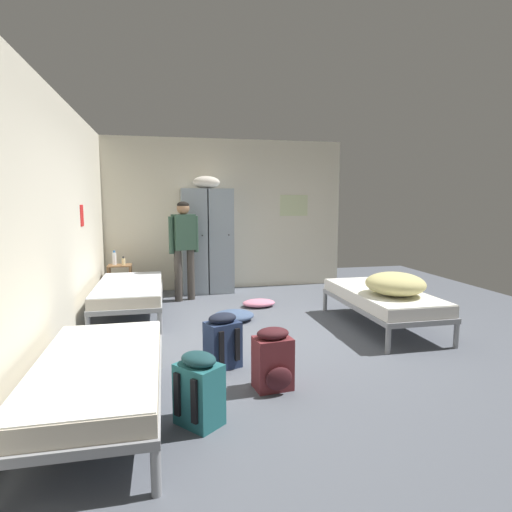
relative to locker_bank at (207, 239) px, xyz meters
name	(u,v)px	position (x,y,z in m)	size (l,w,h in m)	color
ground_plane	(261,336)	(0.38, -2.67, -0.97)	(9.43, 9.43, 0.00)	#565B66
room_backdrop	(155,219)	(-0.87, -1.38, 0.41)	(4.48, 5.96, 2.76)	beige
locker_bank	(207,239)	(0.00, 0.00, 0.00)	(0.90, 0.55, 2.07)	#8C99A3
shelf_unit	(120,278)	(-1.50, -0.18, -0.62)	(0.38, 0.30, 0.57)	brown
bed_right	(382,298)	(2.01, -2.62, -0.59)	(0.90, 1.90, 0.49)	gray
bed_left_front	(99,373)	(-1.25, -4.38, -0.59)	(0.90, 1.90, 0.49)	gray
bed_left_rear	(130,290)	(-1.25, -1.43, -0.59)	(0.90, 1.90, 0.49)	gray
bedding_heap	(395,284)	(2.02, -2.92, -0.34)	(0.71, 0.75, 0.28)	#D1C67F
person_traveler	(184,241)	(-0.44, -0.57, 0.01)	(0.48, 0.32, 1.63)	#3D3833
water_bottle	(114,258)	(-1.58, -0.16, -0.29)	(0.07, 0.07, 0.24)	white
lotion_bottle	(123,261)	(-1.43, -0.22, -0.34)	(0.06, 0.06, 0.14)	beige
backpack_teal	(200,390)	(-0.52, -4.57, -0.71)	(0.42, 0.41, 0.55)	#23666B
backpack_maroon	(273,360)	(0.16, -4.11, -0.71)	(0.35, 0.36, 0.55)	maroon
backpack_navy	(222,341)	(-0.21, -3.52, -0.71)	(0.39, 0.40, 0.55)	navy
clothes_pile_denim	(234,316)	(0.16, -1.93, -0.90)	(0.56, 0.49, 0.14)	#42567A
clothes_pile_pink	(259,303)	(0.67, -1.26, -0.91)	(0.51, 0.36, 0.12)	pink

